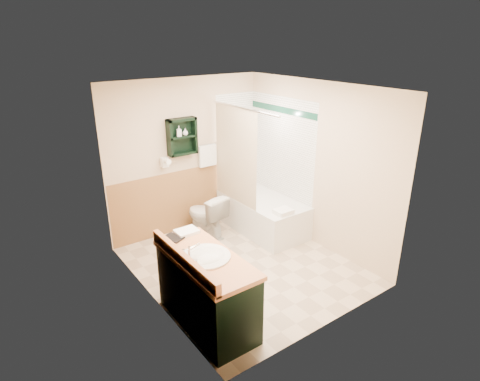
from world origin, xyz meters
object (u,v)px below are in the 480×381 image
(bathtub, at_px, (263,214))
(vanity_book, at_px, (168,233))
(soap_bottle_a, at_px, (179,134))
(toilet, at_px, (206,216))
(wall_shelf, at_px, (182,137))
(hair_dryer, at_px, (165,162))
(soap_bottle_b, at_px, (185,133))
(vanity, at_px, (207,290))

(bathtub, xyz_separation_m, vanity_book, (-2.08, -0.90, 0.67))
(vanity_book, bearing_deg, soap_bottle_a, 35.46)
(toilet, relative_size, soap_bottle_a, 4.60)
(wall_shelf, xyz_separation_m, toilet, (0.15, -0.35, -1.21))
(hair_dryer, relative_size, bathtub, 0.16)
(bathtub, bearing_deg, wall_shelf, 146.34)
(vanity_book, bearing_deg, bathtub, 1.42)
(soap_bottle_a, bearing_deg, soap_bottle_b, 0.00)
(vanity_book, bearing_deg, vanity, -94.39)
(vanity_book, xyz_separation_m, soap_bottle_a, (1.01, 1.58, 0.67))
(bathtub, distance_m, vanity_book, 2.37)
(bathtub, xyz_separation_m, soap_bottle_b, (-0.97, 0.68, 1.34))
(toilet, bearing_deg, hair_dryer, -50.26)
(hair_dryer, relative_size, vanity, 0.19)
(wall_shelf, bearing_deg, vanity_book, -123.80)
(toilet, bearing_deg, bathtub, 148.30)
(vanity, relative_size, soap_bottle_b, 12.76)
(wall_shelf, xyz_separation_m, vanity, (-0.89, -2.10, -1.14))
(vanity, xyz_separation_m, soap_bottle_a, (0.84, 2.10, 1.19))
(vanity_book, bearing_deg, toilet, 23.51)
(soap_bottle_a, bearing_deg, vanity_book, -122.60)
(wall_shelf, distance_m, toilet, 1.27)
(bathtub, distance_m, soap_bottle_b, 1.79)
(wall_shelf, xyz_separation_m, bathtub, (1.03, -0.68, -1.28))
(vanity, distance_m, bathtub, 2.39)
(hair_dryer, xyz_separation_m, soap_bottle_a, (0.25, -0.03, 0.40))
(wall_shelf, bearing_deg, soap_bottle_a, -174.35)
(bathtub, height_order, toilet, toilet)
(soap_bottle_b, bearing_deg, bathtub, -34.86)
(hair_dryer, distance_m, vanity_book, 1.80)
(toilet, bearing_deg, wall_shelf, -76.92)
(wall_shelf, height_order, toilet, wall_shelf)
(bathtub, relative_size, soap_bottle_b, 14.80)
(vanity_book, height_order, soap_bottle_a, soap_bottle_a)
(toilet, bearing_deg, vanity_book, 34.68)
(soap_bottle_a, bearing_deg, vanity, -111.91)
(bathtub, height_order, soap_bottle_a, soap_bottle_a)
(soap_bottle_a, relative_size, soap_bottle_b, 1.50)
(hair_dryer, height_order, vanity, hair_dryer)
(hair_dryer, height_order, bathtub, hair_dryer)
(hair_dryer, bearing_deg, toilet, -39.49)
(vanity, relative_size, toilet, 1.85)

